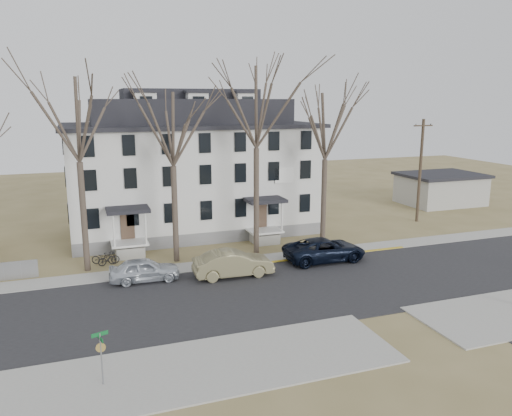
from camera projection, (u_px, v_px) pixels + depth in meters
name	position (u px, v px, depth m)	size (l,w,h in m)	color
ground	(298.00, 303.00, 27.97)	(120.00, 120.00, 0.00)	olive
main_road	(284.00, 291.00, 29.81)	(120.00, 10.00, 0.04)	#27272A
far_sidewalk	(251.00, 261.00, 35.34)	(120.00, 2.00, 0.08)	#A09F97
near_sidewalk_left	(171.00, 374.00, 20.76)	(20.00, 5.00, 0.08)	#A09F97
yellow_curb	(321.00, 257.00, 36.14)	(14.00, 0.25, 0.06)	gold
boarding_house	(192.00, 169.00, 42.72)	(20.80, 12.36, 12.05)	slate
distant_building	(440.00, 189.00, 54.50)	(8.50, 6.50, 3.35)	#A09F97
tree_far_left	(76.00, 113.00, 31.22)	(8.40, 8.40, 13.72)	#473B31
tree_mid_left	(172.00, 124.00, 33.33)	(7.80, 7.80, 12.74)	#473B31
tree_center	(256.00, 101.00, 34.97)	(9.00, 9.00, 14.70)	#473B31
tree_mid_right	(326.00, 122.00, 37.07)	(7.80, 7.80, 12.74)	#473B31
utility_pole_far	(420.00, 170.00, 45.85)	(2.00, 0.28, 9.50)	#3D3023
car_silver	(145.00, 270.00, 31.22)	(1.74, 4.33, 1.48)	silver
car_tan	(233.00, 264.00, 32.06)	(1.79, 5.14, 1.69)	#7D7651
car_navy	(325.00, 250.00, 35.17)	(2.69, 5.83, 1.62)	black
bicycle_left	(104.00, 258.00, 34.49)	(0.60, 1.72, 0.90)	black
bicycle_right	(109.00, 259.00, 34.30)	(0.43, 1.52, 0.91)	black
street_sign	(101.00, 350.00, 19.58)	(0.66, 0.66, 2.32)	gray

